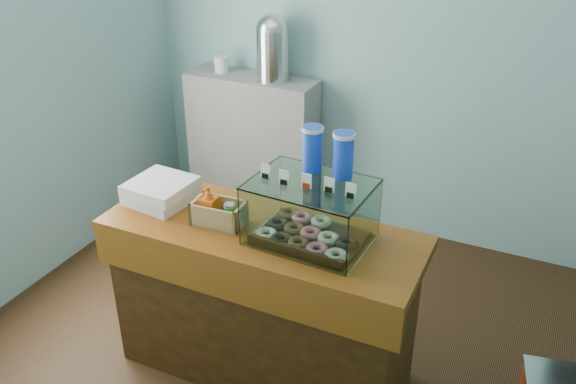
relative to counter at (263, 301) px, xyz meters
The scene contains 8 objects.
ground 0.52m from the counter, 90.00° to the left, with size 3.50×3.50×0.00m, color black.
room_shell 1.27m from the counter, 84.37° to the left, with size 3.54×3.04×2.82m.
counter is the anchor object (origin of this frame).
back_shelf 1.82m from the counter, 119.76° to the left, with size 1.00×0.32×1.10m, color gray.
display_case 0.66m from the counter, ahead, with size 0.57×0.43×0.52m.
condiment_crate 0.56m from the counter, 169.29° to the right, with size 0.26×0.17×0.20m.
pastry_boxes 0.79m from the counter, behind, with size 0.34×0.34×0.12m.
coffee_urn 1.94m from the counter, 114.54° to the left, with size 0.26×0.26×0.48m.
Camera 1 is at (1.20, -2.49, 2.46)m, focal length 38.00 mm.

